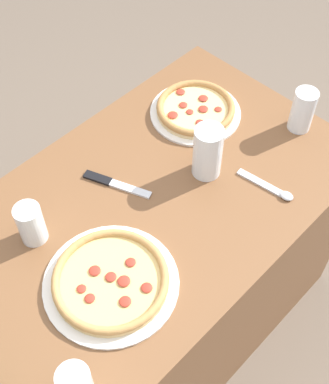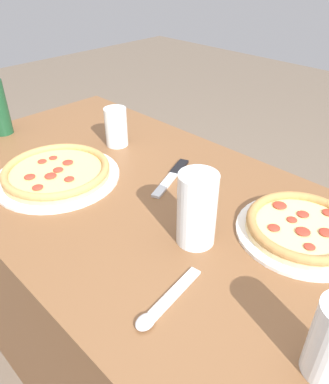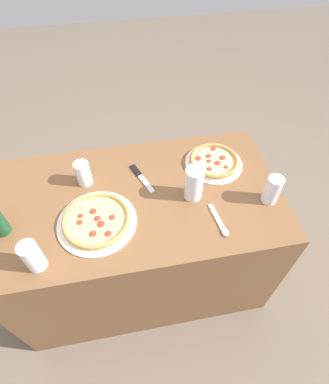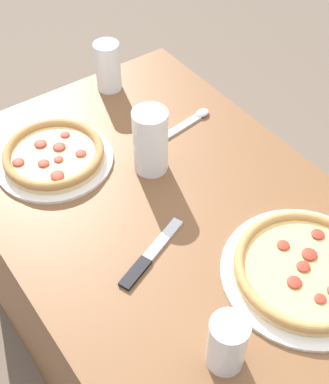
{
  "view_description": "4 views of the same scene",
  "coord_description": "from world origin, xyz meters",
  "px_view_note": "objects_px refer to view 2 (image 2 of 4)",
  "views": [
    {
      "loc": [
        0.52,
        0.61,
        1.87
      ],
      "look_at": [
        -0.09,
        0.02,
        0.76
      ],
      "focal_mm": 50.0,
      "sensor_mm": 36.0,
      "label": 1
    },
    {
      "loc": [
        -0.61,
        0.5,
        1.24
      ],
      "look_at": [
        -0.11,
        0.0,
        0.78
      ],
      "focal_mm": 35.0,
      "sensor_mm": 36.0,
      "label": 2
    },
    {
      "loc": [
        0.04,
        0.84,
        1.75
      ],
      "look_at": [
        -0.11,
        0.02,
        0.77
      ],
      "focal_mm": 28.0,
      "sensor_mm": 36.0,
      "label": 3
    },
    {
      "loc": [
        0.5,
        -0.45,
        1.59
      ],
      "look_at": [
        -0.12,
        -0.01,
        0.78
      ],
      "focal_mm": 50.0,
      "sensor_mm": 36.0,
      "label": 4
    }
  ],
  "objects_px": {
    "glass_mango_juice": "(197,211)",
    "spoon": "(162,306)",
    "glass_red_wine": "(116,128)",
    "pizza_salami": "(57,172)",
    "knife": "(172,176)",
    "pizza_veggie": "(302,228)"
  },
  "relations": [
    {
      "from": "glass_mango_juice",
      "to": "spoon",
      "type": "relative_size",
      "value": 0.93
    },
    {
      "from": "glass_mango_juice",
      "to": "spoon",
      "type": "distance_m",
      "value": 0.2
    },
    {
      "from": "glass_red_wine",
      "to": "glass_mango_juice",
      "type": "relative_size",
      "value": 0.73
    },
    {
      "from": "glass_red_wine",
      "to": "spoon",
      "type": "bearing_deg",
      "value": 147.74
    },
    {
      "from": "pizza_salami",
      "to": "glass_mango_juice",
      "type": "relative_size",
      "value": 2.05
    },
    {
      "from": "pizza_salami",
      "to": "knife",
      "type": "relative_size",
      "value": 1.69
    },
    {
      "from": "glass_mango_juice",
      "to": "knife",
      "type": "bearing_deg",
      "value": -35.29
    },
    {
      "from": "pizza_salami",
      "to": "spoon",
      "type": "distance_m",
      "value": 0.5
    },
    {
      "from": "knife",
      "to": "pizza_salami",
      "type": "bearing_deg",
      "value": 46.12
    },
    {
      "from": "pizza_veggie",
      "to": "spoon",
      "type": "distance_m",
      "value": 0.35
    },
    {
      "from": "pizza_veggie",
      "to": "spoon",
      "type": "relative_size",
      "value": 1.62
    },
    {
      "from": "glass_mango_juice",
      "to": "knife",
      "type": "height_order",
      "value": "glass_mango_juice"
    },
    {
      "from": "glass_red_wine",
      "to": "pizza_salami",
      "type": "bearing_deg",
      "value": 100.3
    },
    {
      "from": "pizza_veggie",
      "to": "glass_red_wine",
      "type": "distance_m",
      "value": 0.61
    },
    {
      "from": "spoon",
      "to": "knife",
      "type": "bearing_deg",
      "value": -48.43
    },
    {
      "from": "pizza_salami",
      "to": "glass_red_wine",
      "type": "bearing_deg",
      "value": -79.7
    },
    {
      "from": "glass_mango_juice",
      "to": "spoon",
      "type": "xyz_separation_m",
      "value": [
        -0.07,
        0.17,
        -0.07
      ]
    },
    {
      "from": "pizza_salami",
      "to": "pizza_veggie",
      "type": "height_order",
      "value": "same"
    },
    {
      "from": "pizza_salami",
      "to": "glass_mango_juice",
      "type": "bearing_deg",
      "value": -170.5
    },
    {
      "from": "pizza_veggie",
      "to": "pizza_salami",
      "type": "bearing_deg",
      "value": 23.19
    },
    {
      "from": "pizza_salami",
      "to": "glass_red_wine",
      "type": "relative_size",
      "value": 2.8
    },
    {
      "from": "pizza_veggie",
      "to": "spoon",
      "type": "xyz_separation_m",
      "value": [
        0.07,
        0.34,
        -0.01
      ]
    }
  ]
}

